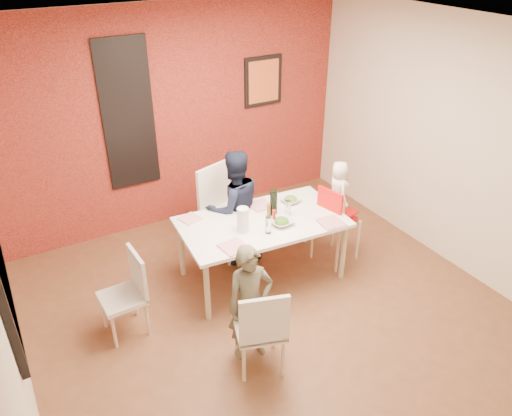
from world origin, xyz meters
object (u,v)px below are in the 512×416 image
chair_left (129,289)px  child_far (234,208)px  child_near (250,304)px  wine_bottle (274,203)px  dining_table (262,226)px  chair_near (261,327)px  high_chair (335,217)px  paper_towel_roll (243,220)px  toddler (338,191)px  chair_far (222,205)px

chair_left → child_far: 1.51m
chair_left → child_near: bearing=42.2°
wine_bottle → child_near: bearing=-130.4°
dining_table → chair_near: 1.37m
dining_table → high_chair: (0.86, -0.14, -0.08)m
chair_left → paper_towel_roll: 1.27m
child_far → paper_towel_roll: (-0.18, -0.53, 0.17)m
child_far → paper_towel_roll: bearing=75.0°
toddler → wine_bottle: 0.74m
high_chair → chair_near: bearing=110.7°
wine_bottle → dining_table: bearing=-166.1°
child_far → chair_near: bearing=73.2°
chair_far → paper_towel_roll: 0.84m
wine_bottle → paper_towel_roll: 0.45m
dining_table → chair_near: bearing=-120.6°
chair_near → paper_towel_roll: 1.22m
child_near → chair_left: bearing=141.8°
dining_table → chair_left: bearing=-176.2°
chair_far → paper_towel_roll: size_ratio=4.01×
chair_near → chair_left: size_ratio=1.06×
dining_table → child_near: 1.15m
child_near → toddler: (1.55, 0.80, 0.33)m
child_far → chair_far: bearing=-80.0°
dining_table → toddler: size_ratio=2.65×
child_near → paper_towel_roll: (0.40, 0.85, 0.28)m
child_far → wine_bottle: child_far is taller
chair_near → child_far: 1.73m
toddler → child_far: bearing=74.6°
dining_table → chair_left: (-1.49, -0.10, -0.18)m
chair_near → chair_far: size_ratio=0.84×
dining_table → wine_bottle: bearing=13.9°
chair_left → high_chair: (2.34, -0.04, 0.10)m
dining_table → child_near: size_ratio=1.57×
chair_far → wine_bottle: chair_far is taller
high_chair → child_near: 1.72m
child_near → child_far: child_far is taller
child_far → wine_bottle: size_ratio=4.62×
chair_far → high_chair: 1.29m
wine_bottle → toddler: bearing=-13.2°
chair_far → wine_bottle: bearing=-84.5°
child_far → chair_left: bearing=25.0°
chair_left → toddler: bearing=86.9°
chair_left → high_chair: size_ratio=0.88×
child_near → toddler: 1.77m
chair_left → toddler: toddler is taller
chair_near → child_near: 0.25m
toddler → child_near: bearing=132.8°
chair_left → wine_bottle: wine_bottle is taller
toddler → wine_bottle: (-0.72, 0.17, -0.04)m
high_chair → paper_towel_roll: bearing=74.1°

